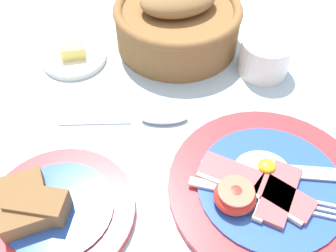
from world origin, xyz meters
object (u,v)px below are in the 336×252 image
bread_basket (179,21)px  butter_dish (75,56)px  teaspoon_by_saucer (147,118)px  sugar_cup (266,56)px  breakfast_plate (267,188)px  bread_plate (53,209)px

bread_basket → butter_dish: bread_basket is taller
bread_basket → teaspoon_by_saucer: bread_basket is taller
sugar_cup → butter_dish: 0.32m
breakfast_plate → bread_plate: 0.27m
sugar_cup → teaspoon_by_saucer: (-0.19, -0.11, -0.03)m
sugar_cup → breakfast_plate: bearing=-97.8°
breakfast_plate → sugar_cup: sugar_cup is taller
bread_plate → sugar_cup: 0.41m
breakfast_plate → bread_basket: bread_basket is taller
breakfast_plate → butter_dish: (-0.29, 0.27, -0.00)m
bread_basket → butter_dish: 0.19m
butter_dish → teaspoon_by_saucer: butter_dish is taller
breakfast_plate → sugar_cup: 0.24m
bread_basket → bread_plate: bearing=-114.7°
sugar_cup → bread_plate: bearing=-138.1°
breakfast_plate → bread_basket: size_ratio=1.20×
sugar_cup → butter_dish: bearing=175.2°
bread_plate → bread_basket: (0.16, 0.34, 0.03)m
sugar_cup → bread_basket: bread_basket is taller
teaspoon_by_saucer → bread_plate: bearing=-126.7°
butter_dish → teaspoon_by_saucer: size_ratio=0.57×
breakfast_plate → bread_plate: bearing=-173.2°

